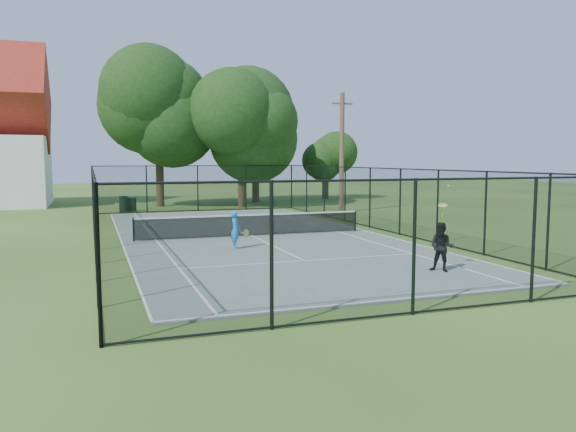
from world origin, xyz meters
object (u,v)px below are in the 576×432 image
object	(u,v)px
trash_bin_right	(132,204)
player_blue	(236,230)
player_black	(442,247)
trash_bin_left	(124,204)
tennis_net	(252,224)
utility_pole	(342,152)

from	to	relation	value
trash_bin_right	player_blue	distance (m)	17.65
trash_bin_right	player_black	distance (m)	24.80
player_blue	trash_bin_left	bearing A→B (deg)	100.23
tennis_net	player_blue	size ratio (longest dim) A/B	7.06
tennis_net	player_black	xyz separation A→B (m)	(3.20, -9.41, 0.22)
trash_bin_left	player_blue	size ratio (longest dim) A/B	0.72
tennis_net	player_black	distance (m)	9.94
trash_bin_left	player_black	bearing A→B (deg)	-71.50
tennis_net	utility_pole	xyz separation A→B (m)	(8.44, 9.00, 3.25)
trash_bin_right	player_black	world-z (taller)	player_black
trash_bin_left	player_black	distance (m)	24.71
trash_bin_right	utility_pole	bearing A→B (deg)	-22.90
trash_bin_right	player_blue	size ratio (longest dim) A/B	0.63
utility_pole	trash_bin_left	bearing A→B (deg)	159.00
tennis_net	trash_bin_right	bearing A→B (deg)	105.95
trash_bin_right	player_blue	world-z (taller)	player_blue
player_blue	player_black	distance (m)	7.83
player_black	player_blue	bearing A→B (deg)	127.22
trash_bin_left	trash_bin_right	distance (m)	0.62
trash_bin_right	player_blue	bearing A→B (deg)	-81.68
tennis_net	trash_bin_left	bearing A→B (deg)	108.29
trash_bin_left	utility_pole	size ratio (longest dim) A/B	0.14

